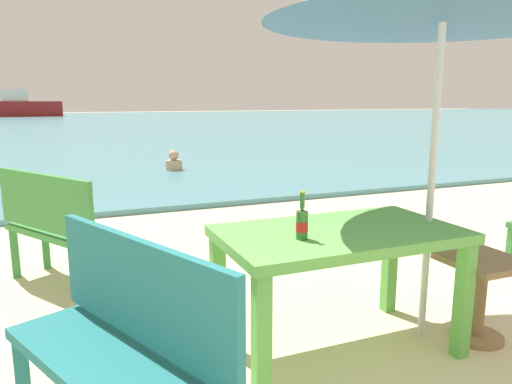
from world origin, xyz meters
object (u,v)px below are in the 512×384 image
side_table_wood (481,287)px  bench_teal_center (122,340)px  swimmer_person (174,162)px  bench_green_right (56,224)px  beer_bottle_amber (302,222)px  picnic_table_green (339,248)px  boat_cargo_ship (22,107)px

side_table_wood → bench_teal_center: size_ratio=0.43×
swimmer_person → bench_teal_center: bearing=-104.2°
bench_green_right → swimmer_person: 6.10m
swimmer_person → beer_bottle_amber: bearing=-97.5°
picnic_table_green → bench_teal_center: 1.37m
bench_teal_center → bench_green_right: size_ratio=1.03×
beer_bottle_amber → boat_cargo_ship: size_ratio=0.04×
side_table_wood → bench_green_right: bearing=142.2°
bench_green_right → side_table_wood: bearing=-37.8°
beer_bottle_amber → bench_teal_center: (-1.00, -0.35, -0.31)m
beer_bottle_amber → swimmer_person: (0.97, 7.43, -0.61)m
bench_teal_center → swimmer_person: bench_teal_center is taller
bench_teal_center → picnic_table_green: bearing=18.6°
bench_teal_center → boat_cargo_ship: 43.66m
boat_cargo_ship → picnic_table_green: bearing=-84.6°
picnic_table_green → bench_green_right: bench_green_right is taller
bench_teal_center → bench_green_right: bearing=96.6°
picnic_table_green → bench_green_right: bearing=132.7°
picnic_table_green → beer_bottle_amber: 0.37m
bench_teal_center → boat_cargo_ship: (-2.81, 43.57, 0.34)m
boat_cargo_ship → swimmer_person: bearing=-82.4°
beer_bottle_amber → boat_cargo_ship: boat_cargo_ship is taller
bench_teal_center → swimmer_person: 8.04m
bench_green_right → swimmer_person: bearing=68.7°
beer_bottle_amber → bench_teal_center: 1.10m
picnic_table_green → boat_cargo_ship: boat_cargo_ship is taller
picnic_table_green → bench_green_right: 2.27m
swimmer_person → boat_cargo_ship: 36.11m
bench_teal_center → swimmer_person: (1.97, 7.78, -0.30)m
picnic_table_green → beer_bottle_amber: bearing=-163.5°
side_table_wood → bench_teal_center: (-2.20, -0.21, 0.19)m
bench_teal_center → boat_cargo_ship: size_ratio=0.20×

